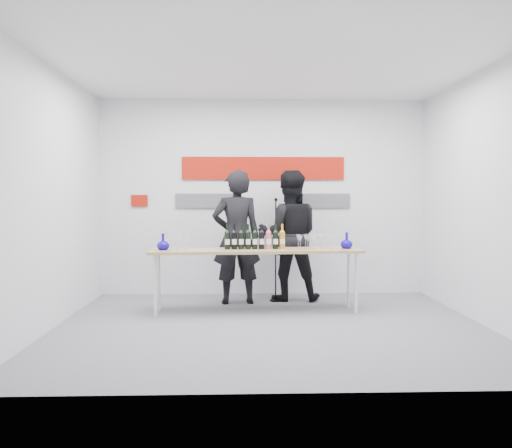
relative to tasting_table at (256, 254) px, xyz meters
name	(u,v)px	position (x,y,z in m)	size (l,w,h in m)	color
ground	(271,326)	(0.15, -0.74, -0.76)	(5.00, 5.00, 0.00)	slate
back_wall	(263,198)	(0.15, 1.26, 0.74)	(5.00, 0.04, 3.00)	silver
signage	(260,178)	(0.09, 1.23, 1.04)	(3.38, 0.02, 0.79)	#A71407
tasting_table	(256,254)	(0.00, 0.00, 0.00)	(2.77, 0.68, 0.82)	tan
wine_bottles	(255,237)	(-0.02, 0.03, 0.23)	(0.80, 0.11, 0.33)	black
decanter_left	(163,242)	(-1.20, -0.04, 0.17)	(0.16, 0.16, 0.21)	#130898
decanter_right	(347,240)	(1.20, 0.07, 0.17)	(0.16, 0.16, 0.21)	#130898
glasses_left	(178,243)	(-1.01, -0.05, 0.15)	(0.27, 0.23, 0.18)	silver
glasses_right	(316,242)	(0.79, 0.03, 0.15)	(0.57, 0.24, 0.18)	silver
presenter_left	(236,237)	(-0.26, 0.55, 0.18)	(0.69, 0.45, 1.88)	black
presenter_right	(289,235)	(0.50, 0.78, 0.18)	(0.92, 0.72, 1.89)	black
mic_stand	(276,270)	(0.30, 0.68, -0.31)	(0.17, 0.17, 1.49)	black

